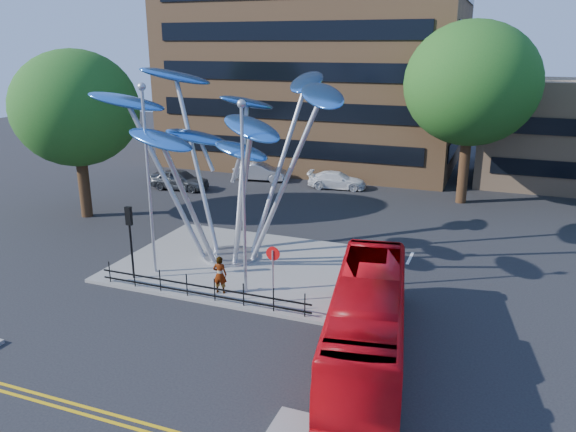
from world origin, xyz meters
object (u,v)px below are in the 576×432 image
at_px(leaf_sculpture, 227,124).
at_px(traffic_light_island, 130,227).
at_px(street_lamp_left, 147,164).
at_px(parked_car_mid, 260,172).
at_px(pedestrian, 220,275).
at_px(red_bus, 367,319).
at_px(no_entry_sign_island, 273,265).
at_px(tree_right, 472,84).
at_px(street_lamp_right, 243,182).
at_px(parked_car_left, 179,179).
at_px(parked_car_right, 337,180).
at_px(tree_left, 76,109).

relative_size(leaf_sculpture, traffic_light_island, 3.71).
xyz_separation_m(street_lamp_left, parked_car_mid, (-3.16, 19.50, -4.66)).
distance_m(leaf_sculpture, pedestrian, 7.39).
distance_m(red_bus, parked_car_mid, 27.07).
bearing_deg(no_entry_sign_island, tree_right, 72.88).
height_order(street_lamp_right, parked_car_mid, street_lamp_right).
relative_size(tree_right, street_lamp_right, 1.46).
bearing_deg(pedestrian, parked_car_mid, -80.68).
relative_size(no_entry_sign_island, pedestrian, 1.46).
height_order(tree_right, street_lamp_left, tree_right).
height_order(leaf_sculpture, street_lamp_left, leaf_sculpture).
xyz_separation_m(parked_car_left, parked_car_right, (11.00, 4.58, -0.13)).
distance_m(no_entry_sign_island, red_bus, 5.26).
bearing_deg(street_lamp_left, no_entry_sign_island, -8.61).
bearing_deg(parked_car_left, red_bus, -136.50).
distance_m(leaf_sculpture, street_lamp_right, 4.83).
xyz_separation_m(tree_right, parked_car_mid, (-15.66, 1.00, -7.34)).
height_order(leaf_sculpture, parked_car_right, leaf_sculpture).
bearing_deg(pedestrian, tree_left, -39.00).
xyz_separation_m(no_entry_sign_island, parked_car_mid, (-9.66, 20.48, -1.12)).
relative_size(tree_right, leaf_sculpture, 0.95).
distance_m(tree_right, traffic_light_island, 24.06).
xyz_separation_m(street_lamp_right, parked_car_left, (-12.66, 15.12, -4.33)).
bearing_deg(street_lamp_right, tree_left, 154.23).
xyz_separation_m(traffic_light_island, red_bus, (11.60, -2.50, -1.19)).
height_order(leaf_sculpture, pedestrian, leaf_sculpture).
bearing_deg(parked_car_left, street_lamp_right, -142.56).
xyz_separation_m(leaf_sculpture, red_bus, (8.67, -6.68, -5.45)).
bearing_deg(parked_car_right, traffic_light_island, 161.57).
bearing_deg(red_bus, street_lamp_right, 144.21).
xyz_separation_m(traffic_light_island, parked_car_right, (3.84, 20.20, -1.98)).
bearing_deg(pedestrian, no_entry_sign_island, 170.40).
bearing_deg(parked_car_left, no_entry_sign_island, -140.28).
bearing_deg(pedestrian, parked_car_right, -98.06).
height_order(street_lamp_right, red_bus, street_lamp_right).
relative_size(red_bus, parked_car_mid, 2.41).
bearing_deg(parked_car_left, leaf_sculpture, -141.09).
bearing_deg(traffic_light_island, street_lamp_left, 63.43).
relative_size(tree_right, pedestrian, 7.19).
xyz_separation_m(tree_left, parked_car_right, (12.84, 12.70, -6.16)).
relative_size(street_lamp_right, parked_car_left, 1.85).
height_order(street_lamp_left, parked_car_left, street_lamp_left).
bearing_deg(pedestrian, parked_car_left, -63.20).
height_order(parked_car_mid, parked_car_right, parked_car_mid).
height_order(leaf_sculpture, street_lamp_right, leaf_sculpture).
bearing_deg(street_lamp_left, leaf_sculpture, 52.60).
relative_size(tree_left, parked_car_right, 2.35).
xyz_separation_m(no_entry_sign_island, pedestrian, (-2.49, -0.02, -0.82)).
relative_size(traffic_light_island, red_bus, 0.34).
xyz_separation_m(parked_car_mid, parked_car_right, (6.50, -0.30, -0.06)).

